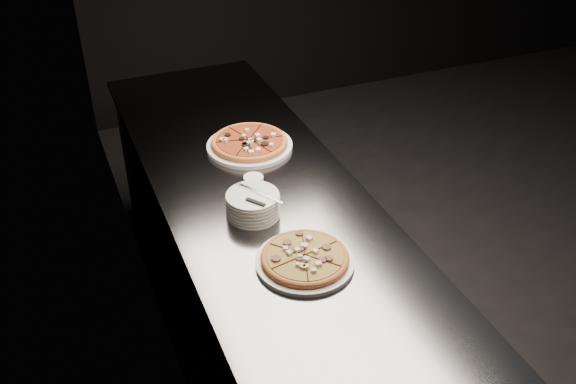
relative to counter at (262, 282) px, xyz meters
name	(u,v)px	position (x,y,z in m)	size (l,w,h in m)	color
wall_left	(147,88)	(-0.37, 0.00, 0.94)	(0.02, 5.00, 2.80)	black
counter	(262,282)	(0.00, 0.00, 0.00)	(0.74, 2.44, 0.92)	#57585D
pizza_mushroom	(305,259)	(-0.02, -0.46, 0.48)	(0.33, 0.33, 0.04)	silver
pizza_tomato	(250,143)	(0.07, 0.31, 0.48)	(0.37, 0.37, 0.04)	silver
plate_stack	(253,205)	(-0.08, -0.14, 0.50)	(0.19, 0.19, 0.08)	silver
cutlery	(256,196)	(-0.07, -0.15, 0.55)	(0.10, 0.19, 0.01)	silver
ramekin	(254,184)	(-0.02, 0.00, 0.49)	(0.07, 0.07, 0.06)	white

